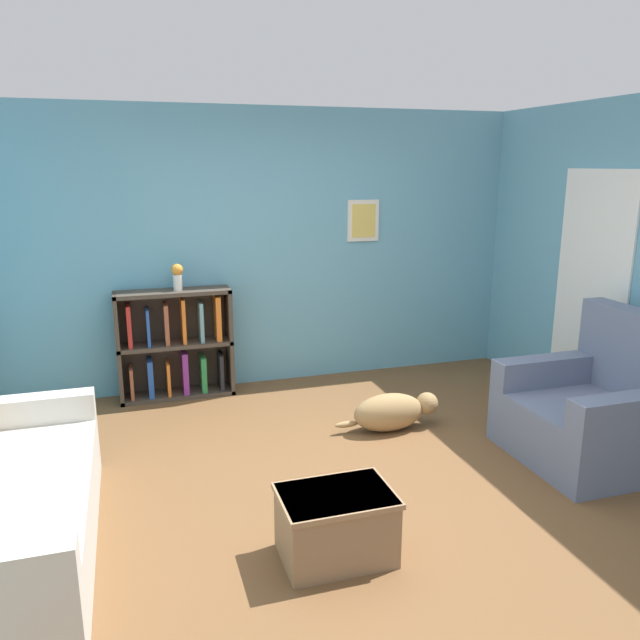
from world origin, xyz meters
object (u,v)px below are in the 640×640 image
Objects in this scene: coffee_table at (336,523)px; dog at (392,411)px; bookshelf at (176,345)px; recliner_chair at (596,411)px; vase at (177,275)px.

dog is at bearing 56.23° from coffee_table.
bookshelf is 0.96× the size of recliner_chair.
dog is at bearing -39.72° from bookshelf.
coffee_table is at bearing -77.73° from bookshelf.
bookshelf is 2.07m from dog.
recliner_chair is 1.22× the size of dog.
bookshelf is 0.65m from vase.
recliner_chair is at bearing -38.26° from vase.
dog is at bearing 144.17° from recliner_chair.
recliner_chair is at bearing -38.08° from bookshelf.
bookshelf is 1.67× the size of coffee_table.
bookshelf is 1.17× the size of dog.
coffee_table is (-2.18, -0.58, -0.15)m from recliner_chair.
coffee_table is (0.60, -2.77, -0.27)m from bookshelf.
recliner_chair is 1.50m from dog.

